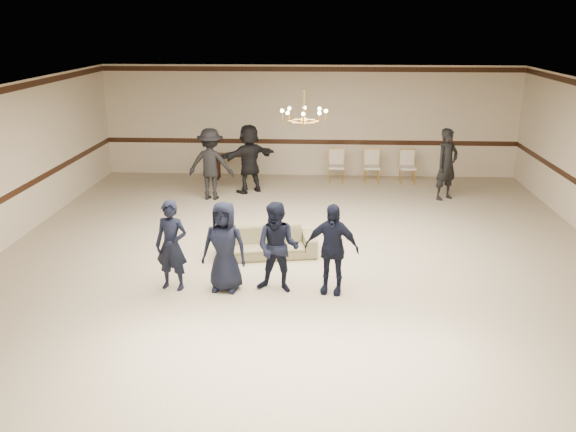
# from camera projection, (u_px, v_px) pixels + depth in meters

# --- Properties ---
(room) EXTENTS (12.01, 14.01, 3.21)m
(room) POSITION_uv_depth(u_px,v_px,m) (302.00, 182.00, 11.16)
(room) COLOR #C1B295
(room) RESTS_ON ground
(chair_rail) EXTENTS (12.00, 0.02, 0.14)m
(chair_rail) POSITION_uv_depth(u_px,v_px,m) (310.00, 142.00, 17.98)
(chair_rail) COLOR black
(chair_rail) RESTS_ON wall_back
(crown_molding) EXTENTS (12.00, 0.02, 0.14)m
(crown_molding) POSITION_uv_depth(u_px,v_px,m) (310.00, 69.00, 17.35)
(crown_molding) COLOR black
(crown_molding) RESTS_ON wall_back
(chandelier) EXTENTS (0.94, 0.94, 0.89)m
(chandelier) POSITION_uv_depth(u_px,v_px,m) (304.00, 104.00, 11.72)
(chandelier) COLOR gold
(chandelier) RESTS_ON ceiling
(boy_a) EXTENTS (0.63, 0.48, 1.56)m
(boy_a) POSITION_uv_depth(u_px,v_px,m) (172.00, 246.00, 10.35)
(boy_a) COLOR black
(boy_a) RESTS_ON floor
(boy_b) EXTENTS (0.83, 0.60, 1.56)m
(boy_b) POSITION_uv_depth(u_px,v_px,m) (224.00, 247.00, 10.31)
(boy_b) COLOR black
(boy_b) RESTS_ON floor
(boy_c) EXTENTS (0.86, 0.73, 1.56)m
(boy_c) POSITION_uv_depth(u_px,v_px,m) (278.00, 248.00, 10.26)
(boy_c) COLOR black
(boy_c) RESTS_ON floor
(boy_d) EXTENTS (0.97, 0.56, 1.56)m
(boy_d) POSITION_uv_depth(u_px,v_px,m) (332.00, 249.00, 10.21)
(boy_d) COLOR black
(boy_d) RESTS_ON floor
(settee) EXTENTS (2.05, 1.10, 0.57)m
(settee) POSITION_uv_depth(u_px,v_px,m) (266.00, 242.00, 11.96)
(settee) COLOR #827F57
(settee) RESTS_ON floor
(adult_left) EXTENTS (1.24, 0.78, 1.83)m
(adult_left) POSITION_uv_depth(u_px,v_px,m) (211.00, 164.00, 15.60)
(adult_left) COLOR black
(adult_left) RESTS_ON floor
(adult_mid) EXTENTS (1.69, 1.43, 1.83)m
(adult_mid) POSITION_uv_depth(u_px,v_px,m) (249.00, 159.00, 16.22)
(adult_mid) COLOR black
(adult_mid) RESTS_ON floor
(adult_right) EXTENTS (0.80, 0.74, 1.83)m
(adult_right) POSITION_uv_depth(u_px,v_px,m) (447.00, 164.00, 15.58)
(adult_right) COLOR black
(adult_right) RESTS_ON floor
(banquet_chair_left) EXTENTS (0.45, 0.45, 0.93)m
(banquet_chair_left) POSITION_uv_depth(u_px,v_px,m) (336.00, 166.00, 17.33)
(banquet_chair_left) COLOR beige
(banquet_chair_left) RESTS_ON floor
(banquet_chair_mid) EXTENTS (0.45, 0.45, 0.93)m
(banquet_chair_mid) POSITION_uv_depth(u_px,v_px,m) (372.00, 167.00, 17.28)
(banquet_chair_mid) COLOR beige
(banquet_chair_mid) RESTS_ON floor
(banquet_chair_right) EXTENTS (0.46, 0.46, 0.93)m
(banquet_chair_right) POSITION_uv_depth(u_px,v_px,m) (408.00, 167.00, 17.23)
(banquet_chair_right) COLOR beige
(banquet_chair_right) RESTS_ON floor
(console_table) EXTENTS (0.89, 0.40, 0.74)m
(console_table) POSITION_uv_depth(u_px,v_px,m) (232.00, 167.00, 17.71)
(console_table) COLOR black
(console_table) RESTS_ON floor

